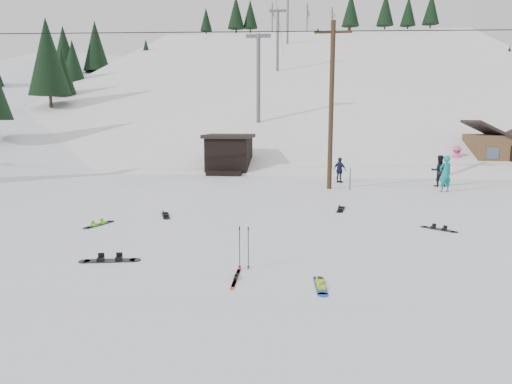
# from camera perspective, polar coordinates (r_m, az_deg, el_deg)

# --- Properties ---
(ground) EXTENTS (200.00, 200.00, 0.00)m
(ground) POSITION_cam_1_polar(r_m,az_deg,el_deg) (12.20, 1.40, -9.38)
(ground) COLOR white
(ground) RESTS_ON ground
(ski_slope) EXTENTS (60.00, 85.24, 65.97)m
(ski_slope) POSITION_cam_1_polar(r_m,az_deg,el_deg) (68.38, 6.25, -4.29)
(ski_slope) COLOR white
(ski_slope) RESTS_ON ground
(ridge_left) EXTENTS (47.54, 95.03, 58.38)m
(ridge_left) POSITION_cam_1_polar(r_m,az_deg,el_deg) (71.74, -24.05, -3.59)
(ridge_left) COLOR white
(ridge_left) RESTS_ON ground
(treeline_left) EXTENTS (20.00, 64.00, 10.00)m
(treeline_left) POSITION_cam_1_polar(r_m,az_deg,el_deg) (62.50, -26.94, 4.64)
(treeline_left) COLOR black
(treeline_left) RESTS_ON ground
(treeline_crest) EXTENTS (50.00, 6.00, 10.00)m
(treeline_crest) POSITION_cam_1_polar(r_m,az_deg,el_deg) (97.58, 6.79, 6.86)
(treeline_crest) COLOR black
(treeline_crest) RESTS_ON ski_slope
(utility_pole) EXTENTS (2.00, 0.26, 9.00)m
(utility_pole) POSITION_cam_1_polar(r_m,az_deg,el_deg) (25.52, 9.40, 10.87)
(utility_pole) COLOR #3A2819
(utility_pole) RESTS_ON ground
(trail_sign) EXTENTS (0.50, 0.09, 1.85)m
(trail_sign) POSITION_cam_1_polar(r_m,az_deg,el_deg) (25.28, 11.72, 3.08)
(trail_sign) COLOR #595B60
(trail_sign) RESTS_ON ground
(lift_hut) EXTENTS (3.40, 4.10, 2.75)m
(lift_hut) POSITION_cam_1_polar(r_m,az_deg,el_deg) (33.12, -3.38, 4.82)
(lift_hut) COLOR black
(lift_hut) RESTS_ON ground
(lift_tower_near) EXTENTS (2.20, 0.36, 8.00)m
(lift_tower_near) POSITION_cam_1_polar(r_m,az_deg,el_deg) (42.01, 0.31, 14.63)
(lift_tower_near) COLOR #595B60
(lift_tower_near) RESTS_ON ski_slope
(lift_tower_mid) EXTENTS (2.20, 0.36, 8.00)m
(lift_tower_mid) POSITION_cam_1_polar(r_m,az_deg,el_deg) (62.60, 2.72, 18.82)
(lift_tower_mid) COLOR #595B60
(lift_tower_mid) RESTS_ON ski_slope
(lift_tower_far) EXTENTS (2.20, 0.36, 8.00)m
(lift_tower_far) POSITION_cam_1_polar(r_m,az_deg,el_deg) (83.41, 3.98, 20.92)
(lift_tower_far) COLOR #595B60
(lift_tower_far) RESTS_ON ski_slope
(cabin) EXTENTS (5.39, 4.40, 3.77)m
(cabin) POSITION_cam_1_polar(r_m,az_deg,el_deg) (38.16, 28.72, 4.46)
(cabin) COLOR brown
(cabin) RESTS_ON ground
(hero_snowboard) EXTENTS (0.35, 1.33, 0.09)m
(hero_snowboard) POSITION_cam_1_polar(r_m,az_deg,el_deg) (10.98, 8.06, -11.50)
(hero_snowboard) COLOR #1A43A9
(hero_snowboard) RESTS_ON ground
(hero_skis) EXTENTS (0.16, 1.52, 0.08)m
(hero_skis) POSITION_cam_1_polar(r_m,az_deg,el_deg) (11.38, -2.52, -10.66)
(hero_skis) COLOR red
(hero_skis) RESTS_ON ground
(ski_poles) EXTENTS (0.31, 0.08, 1.13)m
(ski_poles) POSITION_cam_1_polar(r_m,az_deg,el_deg) (11.90, -1.52, -6.94)
(ski_poles) COLOR black
(ski_poles) RESTS_ON ground
(board_scatter_a) EXTENTS (1.64, 0.61, 0.12)m
(board_scatter_a) POSITION_cam_1_polar(r_m,az_deg,el_deg) (13.30, -17.81, -8.11)
(board_scatter_a) COLOR black
(board_scatter_a) RESTS_ON ground
(board_scatter_b) EXTENTS (0.73, 1.39, 0.10)m
(board_scatter_b) POSITION_cam_1_polar(r_m,az_deg,el_deg) (18.73, -11.22, -2.87)
(board_scatter_b) COLOR black
(board_scatter_b) RESTS_ON ground
(board_scatter_c) EXTENTS (0.65, 1.40, 0.10)m
(board_scatter_c) POSITION_cam_1_polar(r_m,az_deg,el_deg) (17.80, -19.03, -3.84)
(board_scatter_c) COLOR black
(board_scatter_c) RESTS_ON ground
(board_scatter_d) EXTENTS (1.13, 0.92, 0.09)m
(board_scatter_d) POSITION_cam_1_polar(r_m,az_deg,el_deg) (17.38, 21.87, -4.31)
(board_scatter_d) COLOR black
(board_scatter_d) RESTS_ON ground
(board_scatter_f) EXTENTS (0.47, 1.45, 0.10)m
(board_scatter_f) POSITION_cam_1_polar(r_m,az_deg,el_deg) (19.93, 10.58, -2.12)
(board_scatter_f) COLOR black
(board_scatter_f) RESTS_ON ground
(skier_teal) EXTENTS (0.83, 0.69, 1.95)m
(skier_teal) POSITION_cam_1_polar(r_m,az_deg,el_deg) (26.23, 22.57, 2.12)
(skier_teal) COLOR #0C8080
(skier_teal) RESTS_ON ground
(skier_dark) EXTENTS (0.89, 0.70, 1.80)m
(skier_dark) POSITION_cam_1_polar(r_m,az_deg,el_deg) (28.27, 21.90, 2.48)
(skier_dark) COLOR black
(skier_dark) RESTS_ON ground
(skier_pink) EXTENTS (1.27, 0.77, 1.91)m
(skier_pink) POSITION_cam_1_polar(r_m,az_deg,el_deg) (35.73, 23.75, 3.72)
(skier_pink) COLOR #E14F8C
(skier_pink) RESTS_ON ground
(skier_navy) EXTENTS (0.95, 0.85, 1.55)m
(skier_navy) POSITION_cam_1_polar(r_m,az_deg,el_deg) (28.22, 10.43, 2.72)
(skier_navy) COLOR #161939
(skier_navy) RESTS_ON ground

